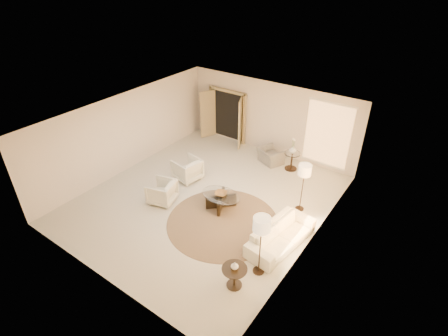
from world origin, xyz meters
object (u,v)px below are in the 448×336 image
Objects in this scene: floor_lamp_far at (262,227)px; coffee_table at (221,199)px; accent_chair at (271,154)px; end_table at (234,274)px; bowl at (221,194)px; side_table at (292,159)px; end_vase at (235,266)px; side_vase at (293,150)px; sofa at (281,235)px; armchair_left at (187,168)px; armchair_right at (162,191)px; floor_lamp_near at (305,172)px.

coffee_table is at bearing 145.40° from floor_lamp_far.
end_table is (2.11, -5.57, 0.01)m from accent_chair.
side_table is at bearing 77.10° from bowl.
accent_chair is at bearing 110.71° from end_vase.
floor_lamp_far is 5.15m from side_vase.
floor_lamp_far is at bearing -172.01° from sofa.
end_table is 1.62× the size of bowl.
accent_chair is at bearing 155.88° from armchair_left.
armchair_right is 3.99m from end_vase.
coffee_table is (1.90, -0.65, -0.13)m from armchair_left.
end_table is at bearing 53.70° from armchair_right.
side_vase is (0.00, 0.00, 0.39)m from side_table.
side_table is (2.66, 2.67, -0.02)m from armchair_left.
end_vase is (-0.25, -0.71, -0.79)m from floor_lamp_far.
end_table is 3.03m from bowl.
floor_lamp_far is 2.90m from bowl.
armchair_left is 3.77m from side_table.
end_table is at bearing -90.31° from floor_lamp_near.
armchair_right is 4.16m from floor_lamp_far.
armchair_left is at bearing 152.05° from floor_lamp_far.
armchair_left is at bearing 143.31° from end_table.
side_table reaches higher than sofa.
floor_lamp_far reaches higher than armchair_left.
side_table is (2.46, 4.14, 0.00)m from armchair_right.
bowl is at bearing -102.90° from side_table.
sofa is 4.01m from side_table.
armchair_right is at bearing -120.67° from side_vase.
floor_lamp_near is at bearing 15.69° from sofa.
side_vase is (-1.27, 2.00, -0.55)m from floor_lamp_near.
armchair_right is (-3.96, -0.43, 0.08)m from sofa.
accent_chair is 0.55× the size of floor_lamp_near.
accent_chair is 2.35× the size of bowl.
end_table is (2.01, -2.27, 0.09)m from coffee_table.
bowl is 3.42m from side_vase.
armchair_left is 1.06× the size of armchair_right.
sofa is 4.38m from accent_chair.
side_vase is at bearing 30.04° from sofa.
sofa is 1.28× the size of floor_lamp_far.
side_vase is (2.46, 4.14, 0.40)m from armchair_right.
floor_lamp_near reaches higher than armchair_left.
sofa reaches higher than coffee_table.
sofa is at bearing 90.00° from floor_lamp_far.
bowl is at bearing -102.90° from side_vase.
bowl is at bearing -146.87° from floor_lamp_near.
floor_lamp_far is (0.25, 0.71, 1.05)m from end_table.
side_vase reaches higher than bowl.
coffee_table is at bearing -102.90° from side_table.
end_table is at bearing -48.40° from coffee_table.
side_vase is at bearing -154.55° from accent_chair.
end_vase is 5.73m from side_vase.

